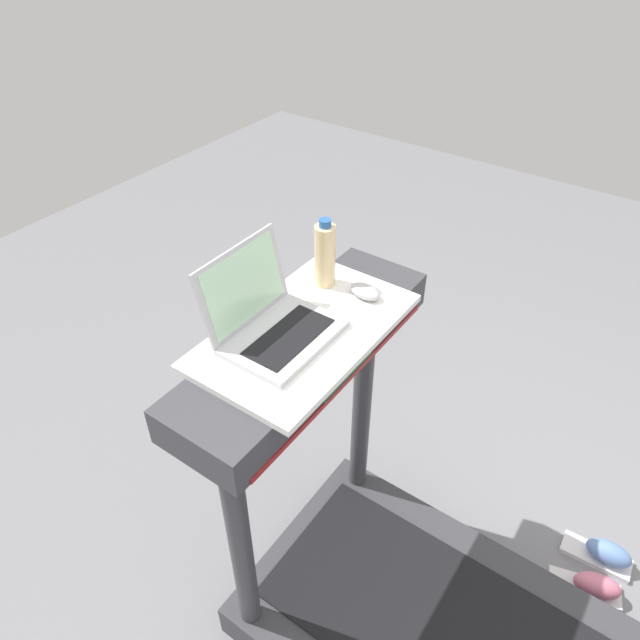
# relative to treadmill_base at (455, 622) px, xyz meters

# --- Properties ---
(treadmill_base) EXTENTS (0.90, 1.64, 1.17)m
(treadmill_base) POSITION_rel_treadmill_base_xyz_m (0.00, 0.00, 0.00)
(treadmill_base) COLOR #38383D
(treadmill_base) RESTS_ON ground
(desk_board) EXTENTS (0.63, 0.37, 0.02)m
(desk_board) POSITION_rel_treadmill_base_xyz_m (0.00, 0.59, 0.96)
(desk_board) COLOR white
(desk_board) RESTS_ON treadmill_base
(laptop) EXTENTS (0.31, 0.27, 0.23)m
(laptop) POSITION_rel_treadmill_base_xyz_m (-0.07, 0.65, 1.02)
(laptop) COLOR #B7B7BC
(laptop) RESTS_ON desk_board
(computer_mouse) EXTENTS (0.07, 0.11, 0.03)m
(computer_mouse) POSITION_rel_treadmill_base_xyz_m (0.22, 0.53, 0.99)
(computer_mouse) COLOR #B2B2B7
(computer_mouse) RESTS_ON desk_board
(water_bottle) EXTENTS (0.06, 0.06, 0.21)m
(water_bottle) POSITION_rel_treadmill_base_xyz_m (0.20, 0.67, 1.07)
(water_bottle) COLOR beige
(water_bottle) RESTS_ON desk_board
(sneaker_left) EXTENTS (0.17, 0.28, 0.11)m
(sneaker_left) POSITION_rel_treadmill_base_xyz_m (0.50, -0.35, -0.17)
(sneaker_left) COLOR white
(sneaker_left) RESTS_ON ground
(sneaker_right) EXTENTS (0.12, 0.27, 0.11)m
(sneaker_right) POSITION_rel_treadmill_base_xyz_m (0.66, -0.35, -0.17)
(sneaker_right) COLOR white
(sneaker_right) RESTS_ON ground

